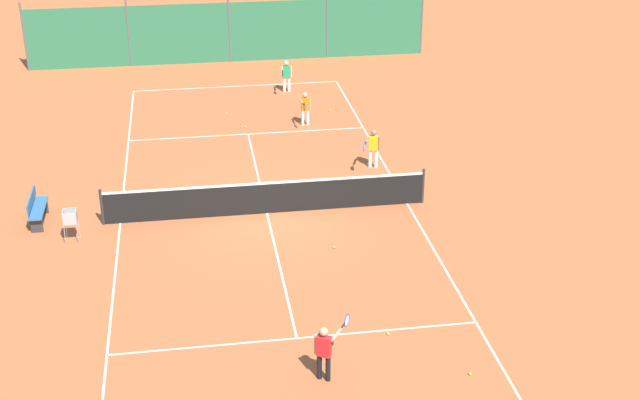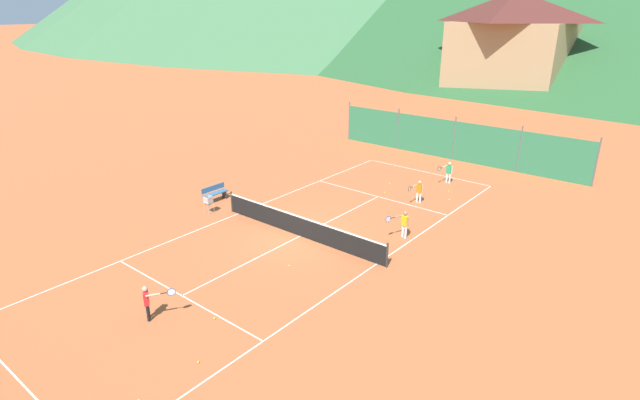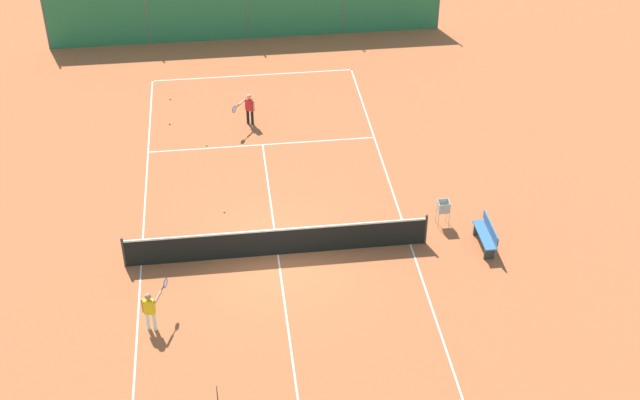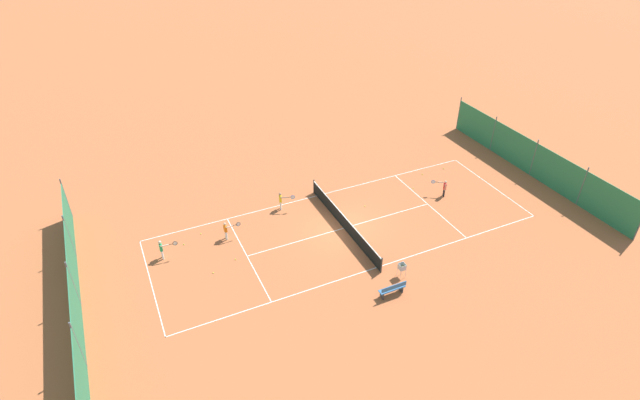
{
  "view_description": "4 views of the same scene",
  "coord_description": "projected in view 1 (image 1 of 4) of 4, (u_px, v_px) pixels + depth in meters",
  "views": [
    {
      "loc": [
        -2.07,
        -22.75,
        11.06
      ],
      "look_at": [
        1.27,
        -1.64,
        1.08
      ],
      "focal_mm": 50.0,
      "sensor_mm": 36.0,
      "label": 1
    },
    {
      "loc": [
        13.52,
        -15.17,
        9.67
      ],
      "look_at": [
        -0.19,
        1.65,
        1.19
      ],
      "focal_mm": 28.0,
      "sensor_mm": 36.0,
      "label": 2
    },
    {
      "loc": [
        1.36,
        21.12,
        16.91
      ],
      "look_at": [
        -1.37,
        -0.59,
        1.5
      ],
      "focal_mm": 50.0,
      "sensor_mm": 36.0,
      "label": 3
    },
    {
      "loc": [
        -22.14,
        12.03,
        19.1
      ],
      "look_at": [
        1.65,
        0.89,
        1.4
      ],
      "focal_mm": 28.0,
      "sensor_mm": 36.0,
      "label": 4
    }
  ],
  "objects": [
    {
      "name": "windscreen_fence_far",
      "position": [
        229.0,
        32.0,
        38.65
      ],
      "size": [
        17.28,
        0.08,
        2.9
      ],
      "color": "#2D754C",
      "rests_on": "ground"
    },
    {
      "name": "tennis_ball_by_net_right",
      "position": [
        245.0,
        126.0,
        31.67
      ],
      "size": [
        0.07,
        0.07,
        0.07
      ],
      "primitive_type": "sphere",
      "color": "#CCE033",
      "rests_on": "ground"
    },
    {
      "name": "player_near_baseline",
      "position": [
        286.0,
        74.0,
        35.0
      ],
      "size": [
        0.49,
        1.03,
        1.27
      ],
      "color": "white",
      "rests_on": "ground"
    },
    {
      "name": "ball_hopper",
      "position": [
        70.0,
        218.0,
        23.54
      ],
      "size": [
        0.36,
        0.36,
        0.89
      ],
      "color": "#B7B7BC",
      "rests_on": "ground"
    },
    {
      "name": "tennis_net",
      "position": [
        266.0,
        197.0,
        25.12
      ],
      "size": [
        9.18,
        0.08,
        1.06
      ],
      "color": "#2D2D2D",
      "rests_on": "ground"
    },
    {
      "name": "tennis_ball_service_box",
      "position": [
        309.0,
        101.0,
        34.22
      ],
      "size": [
        0.07,
        0.07,
        0.07
      ],
      "primitive_type": "sphere",
      "color": "#CCE033",
      "rests_on": "ground"
    },
    {
      "name": "ground_plane",
      "position": [
        267.0,
        213.0,
        25.33
      ],
      "size": [
        600.0,
        600.0,
        0.0
      ],
      "primitive_type": "plane",
      "color": "#B25B33"
    },
    {
      "name": "player_far_service",
      "position": [
        305.0,
        106.0,
        31.57
      ],
      "size": [
        0.41,
        1.02,
        1.21
      ],
      "color": "white",
      "rests_on": "ground"
    },
    {
      "name": "player_near_service",
      "position": [
        325.0,
        348.0,
        17.99
      ],
      "size": [
        0.85,
        0.85,
        1.25
      ],
      "color": "black",
      "rests_on": "ground"
    },
    {
      "name": "tennis_ball_alley_right",
      "position": [
        227.0,
        113.0,
        32.92
      ],
      "size": [
        0.07,
        0.07,
        0.07
      ],
      "primitive_type": "sphere",
      "color": "#CCE033",
      "rests_on": "ground"
    },
    {
      "name": "tennis_ball_near_corner",
      "position": [
        388.0,
        334.0,
        19.71
      ],
      "size": [
        0.07,
        0.07,
        0.07
      ],
      "primitive_type": "sphere",
      "color": "#CCE033",
      "rests_on": "ground"
    },
    {
      "name": "tennis_ball_mid_court",
      "position": [
        330.0,
        110.0,
        33.25
      ],
      "size": [
        0.07,
        0.07,
        0.07
      ],
      "primitive_type": "sphere",
      "color": "#CCE033",
      "rests_on": "ground"
    },
    {
      "name": "courtside_bench",
      "position": [
        37.0,
        208.0,
        24.59
      ],
      "size": [
        0.36,
        1.5,
        0.84
      ],
      "color": "#336699",
      "rests_on": "ground"
    },
    {
      "name": "court_line_markings",
      "position": [
        267.0,
        213.0,
        25.33
      ],
      "size": [
        8.25,
        23.85,
        0.01
      ],
      "color": "white",
      "rests_on": "ground"
    },
    {
      "name": "player_far_baseline",
      "position": [
        373.0,
        146.0,
        28.03
      ],
      "size": [
        0.7,
        0.97,
        1.27
      ],
      "color": "white",
      "rests_on": "ground"
    },
    {
      "name": "tennis_ball_far_corner",
      "position": [
        334.0,
        247.0,
        23.39
      ],
      "size": [
        0.07,
        0.07,
        0.07
      ],
      "primitive_type": "sphere",
      "color": "#CCE033",
      "rests_on": "ground"
    },
    {
      "name": "tennis_ball_alley_left",
      "position": [
        470.0,
        374.0,
        18.37
      ],
      "size": [
        0.07,
        0.07,
        0.07
      ],
      "primitive_type": "sphere",
      "color": "#CCE033",
      "rests_on": "ground"
    }
  ]
}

